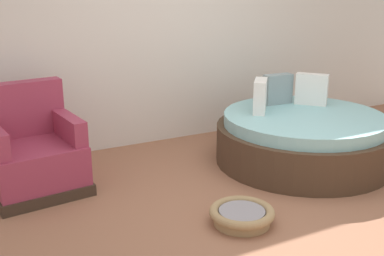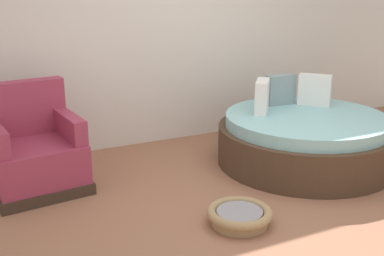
% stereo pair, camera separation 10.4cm
% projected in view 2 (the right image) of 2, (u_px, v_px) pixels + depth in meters
% --- Properties ---
extents(ground_plane, '(8.00, 8.00, 0.02)m').
position_uv_depth(ground_plane, '(262.00, 214.00, 3.88)').
color(ground_plane, '#936047').
extents(back_wall, '(8.00, 0.12, 2.85)m').
position_uv_depth(back_wall, '(159.00, 17.00, 5.31)').
color(back_wall, silver).
rests_on(back_wall, ground_plane).
extents(round_daybed, '(1.78, 1.78, 0.85)m').
position_uv_depth(round_daybed, '(304.00, 139.00, 4.89)').
color(round_daybed, '#473323').
rests_on(round_daybed, ground_plane).
extents(red_armchair, '(0.88, 0.88, 0.94)m').
position_uv_depth(red_armchair, '(34.00, 153.00, 4.28)').
color(red_armchair, '#38281E').
rests_on(red_armchair, ground_plane).
extents(pet_basket, '(0.51, 0.51, 0.13)m').
position_uv_depth(pet_basket, '(240.00, 215.00, 3.69)').
color(pet_basket, '#9E7F56').
rests_on(pet_basket, ground_plane).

